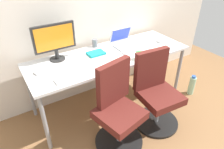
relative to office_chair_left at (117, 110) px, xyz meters
The scene contains 16 objects.
ground_plane 0.77m from the office_chair_left, 65.35° to the left, with size 5.28×5.28×0.00m, color brown.
back_wall 1.38m from the office_chair_left, 75.32° to the left, with size 4.40×0.04×2.60m, color silver.
desk 0.70m from the office_chair_left, 65.35° to the left, with size 2.04×0.72×0.76m.
office_chair_left is the anchor object (origin of this frame).
office_chair_right 0.55m from the office_chair_left, ahead, with size 0.54×0.54×0.94m.
water_bottle_on_floor 1.44m from the office_chair_left, ahead, with size 0.09×0.09×0.31m.
desktop_monitor 1.05m from the office_chair_left, 111.79° to the left, with size 0.48×0.18×0.43m.
open_laptop 1.02m from the office_chair_left, 51.69° to the left, with size 0.31×0.29×0.22m.
keyboard_by_monitor 0.60m from the office_chair_left, 134.79° to the left, with size 0.34×0.12×0.02m, color silver.
keyboard_by_laptop 0.83m from the office_chair_left, 39.68° to the left, with size 0.34×0.12×0.02m, color silver.
mouse_by_monitor 1.23m from the office_chair_left, 27.47° to the left, with size 0.06×0.10×0.03m, color #B7B7B7.
mouse_by_laptop 0.94m from the office_chair_left, 135.18° to the left, with size 0.06×0.10×0.03m, color silver.
coffee_mug 0.70m from the office_chair_left, 31.43° to the left, with size 0.08×0.08×0.09m, color green.
pen_cup 0.99m from the office_chair_left, 75.98° to the left, with size 0.07×0.07×0.10m, color slate.
notebook 0.78m from the office_chair_left, 79.41° to the left, with size 0.21×0.15×0.03m, color teal.
paper_pile 1.04m from the office_chair_left, 26.12° to the left, with size 0.21×0.30×0.01m, color white.
Camera 1 is at (-1.19, -1.95, 1.91)m, focal length 33.10 mm.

